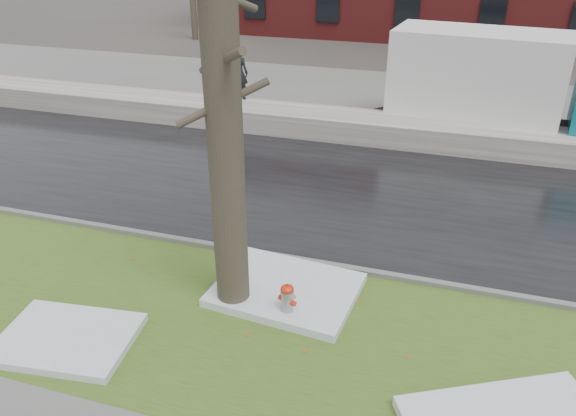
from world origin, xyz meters
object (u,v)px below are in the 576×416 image
(tree, at_px, (223,108))
(box_truck, at_px, (511,85))
(worker, at_px, (239,73))
(fire_hydrant, at_px, (287,300))

(tree, distance_m, box_truck, 11.92)
(tree, xyz_separation_m, worker, (-3.81, 9.94, -2.11))
(fire_hydrant, height_order, box_truck, box_truck)
(fire_hydrant, relative_size, worker, 0.40)
(tree, relative_size, worker, 4.12)
(fire_hydrant, distance_m, worker, 11.27)
(tree, xyz_separation_m, box_truck, (4.95, 10.66, -2.00))
(box_truck, bearing_deg, fire_hydrant, -103.34)
(worker, bearing_deg, tree, 107.02)
(fire_hydrant, distance_m, box_truck, 11.55)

